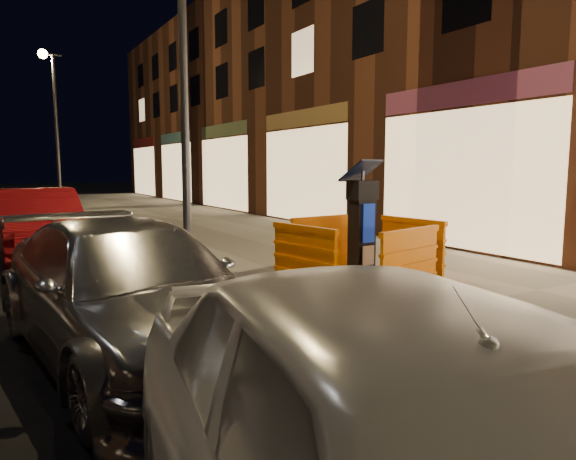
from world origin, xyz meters
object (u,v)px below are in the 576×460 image
barrier_bldgside (412,250)px  car_red (41,256)px  barrier_front (409,266)px  barrier_kerbside (304,261)px  barrier_back (323,246)px  car_silver (131,355)px  parking_kiosk (362,229)px

barrier_bldgside → car_red: bearing=30.5°
barrier_front → barrier_kerbside: (-0.95, 0.95, 0.00)m
car_red → barrier_back: bearing=-56.5°
barrier_back → barrier_bldgside: bearing=-49.7°
barrier_bldgside → car_silver: size_ratio=0.27×
barrier_back → car_silver: bearing=-160.1°
barrier_front → barrier_kerbside: 1.34m
parking_kiosk → car_red: bearing=112.4°
parking_kiosk → barrier_front: 1.02m
parking_kiosk → barrier_front: parking_kiosk is taller
parking_kiosk → car_silver: (-3.34, -0.58, -1.00)m
barrier_back → barrier_bldgside: (0.95, -0.95, 0.00)m
barrier_front → barrier_kerbside: same height
car_red → barrier_front: bearing=-64.2°
car_silver → car_red: 6.75m
barrier_back → barrier_kerbside: same height
parking_kiosk → barrier_bldgside: 1.02m
barrier_bldgside → barrier_back: bearing=39.3°
barrier_kerbside → barrier_front: bearing=-144.7°
parking_kiosk → barrier_back: size_ratio=1.40×
barrier_kerbside → parking_kiosk: bearing=-99.7°
barrier_back → barrier_bldgside: 1.34m
parking_kiosk → car_red: size_ratio=0.40×
barrier_front → barrier_back: 1.90m
car_silver → barrier_front: bearing=-12.7°
barrier_kerbside → car_silver: (-2.39, -0.58, -0.62)m
barrier_bldgside → parking_kiosk: bearing=84.3°
barrier_bldgside → barrier_front: bearing=129.3°
barrier_front → car_silver: (-3.34, 0.37, -0.62)m
barrier_back → car_silver: 3.72m
car_red → barrier_kerbside: bearing=-67.8°
barrier_back → car_red: bearing=119.7°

